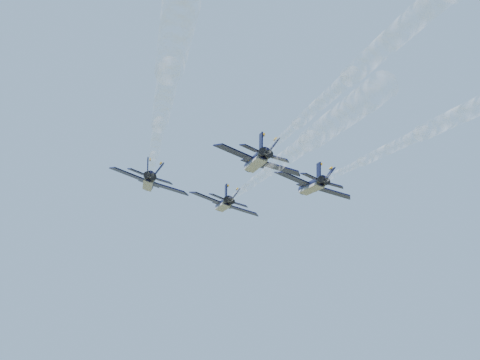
% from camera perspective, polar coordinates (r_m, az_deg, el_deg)
% --- Properties ---
extents(jet_lead, '(10.47, 14.84, 4.47)m').
position_cam_1_polar(jet_lead, '(116.38, -1.27, -1.90)').
color(jet_lead, black).
extents(jet_left, '(10.47, 14.84, 4.47)m').
position_cam_1_polar(jet_left, '(103.15, -7.08, -0.16)').
color(jet_left, black).
extents(jet_right, '(10.47, 14.84, 4.47)m').
position_cam_1_polar(jet_right, '(105.14, 5.59, -0.48)').
color(jet_right, black).
extents(jet_slot, '(10.47, 14.84, 4.47)m').
position_cam_1_polar(jet_slot, '(92.09, 1.27, 1.47)').
color(jet_slot, black).
extents(smoke_trail_lead, '(28.57, 64.51, 2.33)m').
position_cam_1_polar(smoke_trail_lead, '(67.77, 5.02, 7.49)').
color(smoke_trail_lead, white).
extents(smoke_trail_left, '(28.57, 64.51, 2.33)m').
position_cam_1_polar(smoke_trail_left, '(54.61, -4.58, 13.13)').
color(smoke_trail_left, white).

